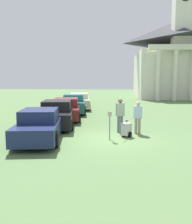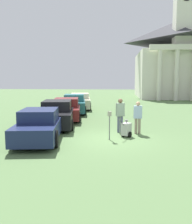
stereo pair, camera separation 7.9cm
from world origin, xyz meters
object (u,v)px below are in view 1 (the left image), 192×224
person_supervisor (138,116)px  equipment_cart (126,129)px  parked_car_teal (74,104)px  parked_car_cream (79,101)px  parked_car_black (57,114)px  parked_car_navy (40,125)px  church (173,58)px  parked_car_maroon (66,109)px  parking_meter (110,120)px  person_worker (120,113)px

person_supervisor → equipment_cart: bearing=60.6°
parked_car_teal → parked_car_cream: parked_car_teal is taller
parked_car_cream → equipment_cart: size_ratio=5.47×
parked_car_teal → person_supervisor: person_supervisor is taller
parked_car_black → equipment_cart: (4.03, -2.64, -0.32)m
parked_car_navy → church: bearing=59.5°
parked_car_maroon → parked_car_teal: (-0.00, 3.20, 0.04)m
parked_car_navy → church: (12.46, 29.80, 5.58)m
parked_car_black → parking_meter: (3.23, -3.29, 0.22)m
person_worker → person_supervisor: size_ratio=1.07×
parked_car_navy → parked_car_teal: parked_car_teal is taller
parking_meter → equipment_cart: size_ratio=1.34×
parked_car_cream → equipment_cart: parked_car_cream is taller
parked_car_navy → parked_car_maroon: 6.22m
parking_meter → parked_car_cream: bearing=104.5°
parked_car_black → parked_car_teal: bearing=82.2°
church → equipment_cart: bearing=-106.2°
equipment_cart → church: church is taller
person_supervisor → equipment_cart: 1.12m
parked_car_navy → parked_car_teal: 9.42m
parked_car_maroon → person_supervisor: (4.64, -4.62, 0.27)m
person_worker → parked_car_black: bearing=-41.7°
parked_car_navy → equipment_cart: (4.03, 0.85, -0.29)m
parked_car_teal → equipment_cart: (4.03, -8.57, -0.35)m
parked_car_navy → church: church is taller
parked_car_cream → person_supervisor: bearing=-75.0°
person_worker → church: bearing=-126.2°
parked_car_cream → person_worker: bearing=-78.6°
parked_car_maroon → person_supervisor: size_ratio=3.14×
parked_car_navy → parking_meter: (3.23, 0.20, 0.26)m
parking_meter → person_supervisor: size_ratio=0.80×
parked_car_navy → person_supervisor: person_supervisor is taller
equipment_cart → church: (8.43, 28.95, 5.86)m
parked_car_maroon → person_supervisor: bearing=-52.6°
parked_car_teal → parked_car_cream: (0.00, 3.26, -0.03)m
parked_car_teal → parking_meter: parked_car_teal is taller
parked_car_black → parking_meter: parked_car_black is taller
parking_meter → person_worker: (0.51, 1.71, 0.10)m
parked_car_teal → parking_meter: bearing=-78.5°
parked_car_navy → parking_meter: size_ratio=3.79×
parked_car_black → church: church is taller
parked_car_navy → person_worker: 4.21m
parked_car_black → parked_car_teal: parked_car_teal is taller
parking_meter → person_supervisor: 1.99m
parked_car_navy → church: size_ratio=0.21×
parked_car_cream → parking_meter: 12.90m
parked_car_maroon → church: size_ratio=0.22×
person_supervisor → person_worker: bearing=-8.8°
parked_car_navy → parked_car_maroon: bearing=82.2°
parked_car_cream → parking_meter: size_ratio=4.08×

